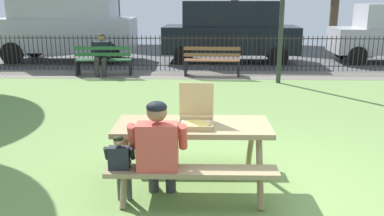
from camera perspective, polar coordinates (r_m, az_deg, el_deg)
ground at (r=6.82m, az=7.41°, el=-3.77°), size 28.00×12.17×0.02m
cobblestone_walkway at (r=12.02m, az=4.95°, el=4.61°), size 28.00×1.40×0.01m
street_asphalt at (r=16.26m, az=4.12°, el=7.38°), size 28.00×7.20×0.01m
picnic_table_foreground at (r=4.79m, az=0.08°, el=-4.22°), size 1.82×1.50×0.79m
pizza_box_open at (r=4.70m, az=0.54°, el=-1.25°), size 0.41×0.44×0.46m
pizza_slice_on_table at (r=4.80m, az=-4.48°, el=-1.96°), size 0.21×0.16×0.02m
adult_at_table at (r=4.32m, az=-4.71°, el=-5.63°), size 0.61×0.59×1.19m
child_at_table at (r=4.40m, az=-9.93°, el=-7.54°), size 0.31×0.30×0.83m
iron_fence_streetside at (r=12.62m, az=4.83°, el=7.66°), size 23.27×0.03×1.08m
park_bench_left at (r=12.14m, az=-12.24°, el=6.44°), size 1.62×0.57×0.85m
park_bench_center at (r=11.80m, az=2.80°, el=6.52°), size 1.61×0.52×0.85m
person_on_park_bench at (r=12.14m, az=-12.53°, el=7.58°), size 0.62×0.61×1.19m
parked_car_far_left at (r=15.18m, az=-17.13°, el=11.19°), size 4.76×2.20×2.46m
parked_car_left at (r=14.44m, az=5.40°, el=10.78°), size 4.66×2.08×2.08m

